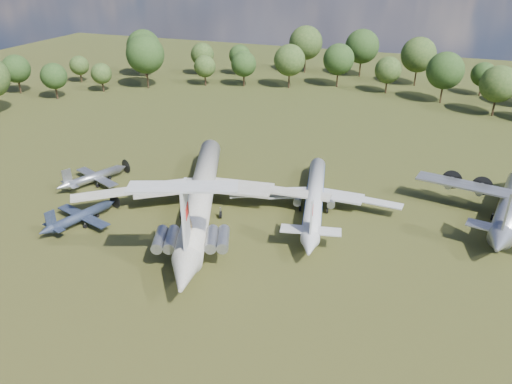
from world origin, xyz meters
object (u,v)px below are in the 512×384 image
at_px(il62_airliner, 202,197).
at_px(small_prop_northwest, 94,179).
at_px(small_prop_west, 81,218).
at_px(tu104_jet, 314,199).
at_px(an12_transport, 510,209).
at_px(person_on_il62, 190,224).

distance_m(il62_airliner, small_prop_northwest, 23.40).
height_order(il62_airliner, small_prop_west, il62_airliner).
height_order(tu104_jet, an12_transport, an12_transport).
bearing_deg(il62_airliner, person_on_il62, -90.00).
bearing_deg(an12_transport, small_prop_northwest, -160.06).
xyz_separation_m(tu104_jet, small_prop_northwest, (-40.26, -4.66, -0.74)).
distance_m(il62_airliner, small_prop_west, 19.15).
height_order(an12_transport, small_prop_northwest, an12_transport).
distance_m(tu104_jet, small_prop_west, 37.46).
distance_m(small_prop_west, person_on_il62, 22.23).
height_order(an12_transport, person_on_il62, person_on_il62).
distance_m(an12_transport, small_prop_west, 67.56).
xyz_separation_m(il62_airliner, an12_transport, (46.87, 14.38, -0.50)).
height_order(small_prop_west, person_on_il62, person_on_il62).
xyz_separation_m(tu104_jet, small_prop_west, (-32.99, -17.74, -0.78)).
xyz_separation_m(il62_airliner, small_prop_west, (-15.94, -10.50, -1.57)).
bearing_deg(tu104_jet, person_on_il62, -130.67).
relative_size(tu104_jet, small_prop_northwest, 2.42).
bearing_deg(an12_transport, small_prop_west, -148.01).
distance_m(small_prop_west, small_prop_northwest, 14.97).
height_order(tu104_jet, small_prop_northwest, tu104_jet).
distance_m(tu104_jet, an12_transport, 30.66).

